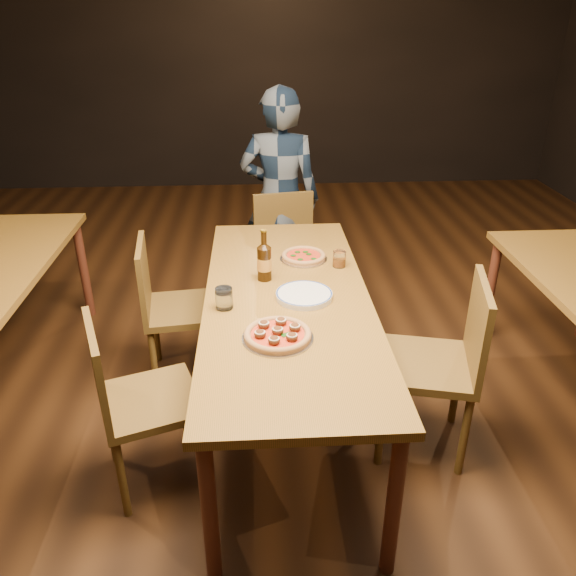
{
  "coord_description": "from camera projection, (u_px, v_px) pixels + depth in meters",
  "views": [
    {
      "loc": [
        -0.14,
        -2.41,
        2.01
      ],
      "look_at": [
        0.0,
        -0.05,
        0.82
      ],
      "focal_mm": 35.0,
      "sensor_mm": 36.0,
      "label": 1
    }
  ],
  "objects": [
    {
      "name": "diner",
      "position": [
        280.0,
        199.0,
        3.99
      ],
      "size": [
        0.62,
        0.46,
        1.56
      ],
      "primitive_type": "imported",
      "rotation": [
        0.0,
        0.0,
        2.98
      ],
      "color": "black",
      "rests_on": "ground"
    },
    {
      "name": "chair_main_e",
      "position": [
        426.0,
        363.0,
        2.69
      ],
      "size": [
        0.54,
        0.54,
        0.96
      ],
      "primitive_type": null,
      "rotation": [
        0.0,
        0.0,
        -1.8
      ],
      "color": "brown",
      "rests_on": "ground"
    },
    {
      "name": "room_shell",
      "position": [
        287.0,
        49.0,
        2.22
      ],
      "size": [
        9.0,
        9.0,
        9.0
      ],
      "color": "black",
      "rests_on": "ground"
    },
    {
      "name": "table_main",
      "position": [
        287.0,
        309.0,
        2.75
      ],
      "size": [
        0.8,
        2.0,
        0.75
      ],
      "color": "brown",
      "rests_on": "ground"
    },
    {
      "name": "chair_main_sw",
      "position": [
        183.0,
        308.0,
        3.23
      ],
      "size": [
        0.47,
        0.47,
        0.9
      ],
      "primitive_type": null,
      "rotation": [
        0.0,
        0.0,
        1.69
      ],
      "color": "brown",
      "rests_on": "ground"
    },
    {
      "name": "beer_bottle",
      "position": [
        264.0,
        263.0,
        2.85
      ],
      "size": [
        0.07,
        0.07,
        0.26
      ],
      "rotation": [
        0.0,
        0.0,
        -0.16
      ],
      "color": "black",
      "rests_on": "table_main"
    },
    {
      "name": "ground",
      "position": [
        287.0,
        418.0,
        3.06
      ],
      "size": [
        9.0,
        9.0,
        0.0
      ],
      "primitive_type": "plane",
      "color": "black"
    },
    {
      "name": "amber_glass",
      "position": [
        339.0,
        259.0,
        3.02
      ],
      "size": [
        0.07,
        0.07,
        0.09
      ],
      "primitive_type": "cylinder",
      "color": "#A65512",
      "rests_on": "table_main"
    },
    {
      "name": "pizza_margherita",
      "position": [
        304.0,
        256.0,
        3.11
      ],
      "size": [
        0.26,
        0.26,
        0.03
      ],
      "rotation": [
        0.0,
        0.0,
        0.17
      ],
      "color": "#B7B7BF",
      "rests_on": "table_main"
    },
    {
      "name": "plate_stack",
      "position": [
        304.0,
        295.0,
        2.7
      ],
      "size": [
        0.27,
        0.27,
        0.03
      ],
      "primitive_type": "cylinder",
      "color": "white",
      "rests_on": "table_main"
    },
    {
      "name": "chair_end",
      "position": [
        289.0,
        259.0,
        3.86
      ],
      "size": [
        0.48,
        0.48,
        0.9
      ],
      "primitive_type": null,
      "rotation": [
        0.0,
        0.0,
        0.16
      ],
      "color": "brown",
      "rests_on": "ground"
    },
    {
      "name": "chair_main_nw",
      "position": [
        150.0,
        399.0,
        2.49
      ],
      "size": [
        0.54,
        0.54,
        0.9
      ],
      "primitive_type": null,
      "rotation": [
        0.0,
        0.0,
        1.92
      ],
      "color": "brown",
      "rests_on": "ground"
    },
    {
      "name": "water_glass",
      "position": [
        224.0,
        298.0,
        2.6
      ],
      "size": [
        0.08,
        0.08,
        0.1
      ],
      "primitive_type": "cylinder",
      "color": "white",
      "rests_on": "table_main"
    },
    {
      "name": "pizza_meatball",
      "position": [
        278.0,
        334.0,
        2.37
      ],
      "size": [
        0.3,
        0.3,
        0.06
      ],
      "rotation": [
        0.0,
        0.0,
        0.03
      ],
      "color": "#B7B7BF",
      "rests_on": "table_main"
    }
  ]
}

